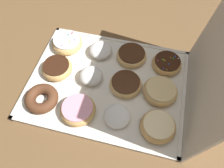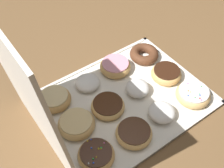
% 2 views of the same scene
% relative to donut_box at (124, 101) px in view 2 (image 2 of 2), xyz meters
% --- Properties ---
extents(ground_plane, '(3.00, 3.00, 0.00)m').
position_rel_donut_box_xyz_m(ground_plane, '(0.00, 0.00, -0.01)').
color(ground_plane, brown).
extents(donut_box, '(0.43, 0.57, 0.01)m').
position_rel_donut_box_xyz_m(donut_box, '(0.00, 0.00, 0.00)').
color(donut_box, silver).
rests_on(donut_box, ground).
extents(box_lid_open, '(0.43, 0.06, 0.53)m').
position_rel_donut_box_xyz_m(box_lid_open, '(0.00, 0.31, 0.26)').
color(box_lid_open, silver).
rests_on(box_lid_open, ground).
extents(sprinkle_donut_0, '(0.12, 0.12, 0.04)m').
position_rel_donut_box_xyz_m(sprinkle_donut_0, '(-0.13, -0.20, 0.03)').
color(sprinkle_donut_0, '#E5B770').
rests_on(sprinkle_donut_0, donut_box).
extents(chocolate_frosted_donut_1, '(0.11, 0.11, 0.04)m').
position_rel_donut_box_xyz_m(chocolate_frosted_donut_1, '(-0.01, -0.19, 0.03)').
color(chocolate_frosted_donut_1, tan).
rests_on(chocolate_frosted_donut_1, donut_box).
extents(chocolate_cake_ring_donut_2, '(0.11, 0.11, 0.04)m').
position_rel_donut_box_xyz_m(chocolate_cake_ring_donut_2, '(0.13, -0.20, 0.02)').
color(chocolate_cake_ring_donut_2, '#59331E').
rests_on(chocolate_cake_ring_donut_2, donut_box).
extents(powdered_filled_donut_3, '(0.09, 0.09, 0.04)m').
position_rel_donut_box_xyz_m(powdered_filled_donut_3, '(-0.13, -0.06, 0.03)').
color(powdered_filled_donut_3, white).
rests_on(powdered_filled_donut_3, donut_box).
extents(powdered_filled_donut_4, '(0.08, 0.08, 0.05)m').
position_rel_donut_box_xyz_m(powdered_filled_donut_4, '(-0.00, -0.06, 0.03)').
color(powdered_filled_donut_4, white).
rests_on(powdered_filled_donut_4, donut_box).
extents(pink_frosted_donut_5, '(0.12, 0.12, 0.04)m').
position_rel_donut_box_xyz_m(pink_frosted_donut_5, '(0.14, -0.06, 0.03)').
color(pink_frosted_donut_5, tan).
rests_on(pink_frosted_donut_5, donut_box).
extents(chocolate_frosted_donut_6, '(0.12, 0.12, 0.04)m').
position_rel_donut_box_xyz_m(chocolate_frosted_donut_6, '(-0.13, 0.06, 0.02)').
color(chocolate_frosted_donut_6, '#E5B770').
rests_on(chocolate_frosted_donut_6, donut_box).
extents(chocolate_frosted_donut_7, '(0.12, 0.12, 0.04)m').
position_rel_donut_box_xyz_m(chocolate_frosted_donut_7, '(0.00, 0.07, 0.02)').
color(chocolate_frosted_donut_7, '#E5B770').
rests_on(chocolate_frosted_donut_7, donut_box).
extents(powdered_filled_donut_8, '(0.09, 0.09, 0.04)m').
position_rel_donut_box_xyz_m(powdered_filled_donut_8, '(0.13, 0.07, 0.03)').
color(powdered_filled_donut_8, white).
rests_on(powdered_filled_donut_8, donut_box).
extents(sprinkle_donut_9, '(0.11, 0.11, 0.04)m').
position_rel_donut_box_xyz_m(sprinkle_donut_9, '(-0.13, 0.20, 0.02)').
color(sprinkle_donut_9, tan).
rests_on(sprinkle_donut_9, donut_box).
extents(glazed_ring_donut_10, '(0.12, 0.12, 0.04)m').
position_rel_donut_box_xyz_m(glazed_ring_donut_10, '(0.00, 0.19, 0.02)').
color(glazed_ring_donut_10, '#E5B770').
rests_on(glazed_ring_donut_10, donut_box).
extents(glazed_ring_donut_11, '(0.12, 0.12, 0.04)m').
position_rel_donut_box_xyz_m(glazed_ring_donut_11, '(0.13, 0.20, 0.03)').
color(glazed_ring_donut_11, tan).
rests_on(glazed_ring_donut_11, donut_box).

